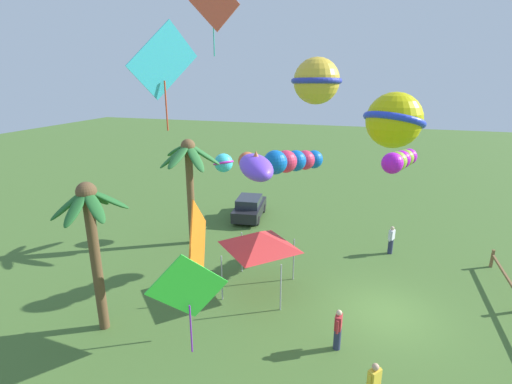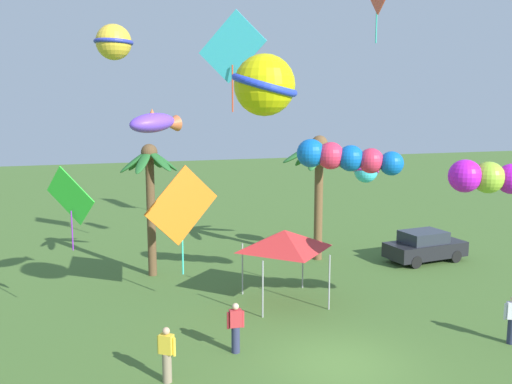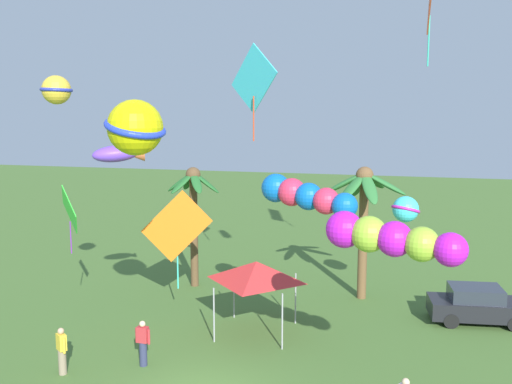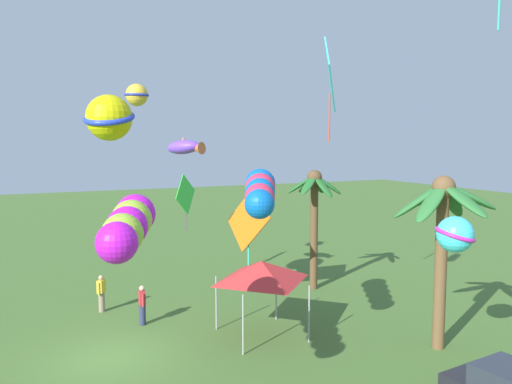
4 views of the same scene
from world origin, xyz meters
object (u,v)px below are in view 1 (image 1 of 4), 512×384
object	(u,v)px
festival_tent	(260,240)
kite_diamond_0	(163,62)
palm_tree_1	(91,226)
kite_ball_9	(316,81)
kite_diamond_3	(189,289)
parked_car_0	(249,207)
kite_fish_1	(255,166)
spectator_1	(391,240)
spectator_0	(338,329)
kite_diamond_4	(198,244)
kite_tube_10	(400,160)
kite_ball_5	(394,120)
kite_ball_7	(223,163)
kite_tube_6	(293,161)
palm_tree_0	(189,166)
kite_diamond_8	(213,2)

from	to	relation	value
festival_tent	kite_diamond_0	distance (m)	8.29
palm_tree_1	kite_ball_9	distance (m)	9.71
kite_diamond_3	kite_ball_9	distance (m)	5.56
parked_car_0	kite_fish_1	distance (m)	15.51
spectator_1	spectator_0	bearing A→B (deg)	166.73
spectator_0	kite_diamond_4	size ratio (longest dim) A/B	0.38
spectator_1	kite_tube_10	bearing A→B (deg)	174.39
kite_diamond_0	kite_tube_10	xyz separation A→B (m)	(6.06, -9.34, -4.51)
kite_ball_5	kite_ball_7	xyz separation A→B (m)	(7.95, 8.80, -3.64)
spectator_0	kite_tube_6	world-z (taller)	kite_tube_6
palm_tree_0	palm_tree_1	size ratio (longest dim) A/B	1.04
palm_tree_0	kite_diamond_4	size ratio (longest dim) A/B	1.45
festival_tent	kite_tube_10	distance (m)	8.16
festival_tent	kite_tube_10	xyz separation A→B (m)	(5.01, -5.76, 2.89)
kite_ball_7	palm_tree_1	bearing A→B (deg)	173.56
parked_car_0	kite_ball_9	bearing A→B (deg)	-156.64
kite_tube_6	kite_diamond_8	world-z (taller)	kite_diamond_8
kite_diamond_0	kite_diamond_8	xyz separation A→B (m)	(7.20, 0.92, 3.27)
palm_tree_0	spectator_1	bearing A→B (deg)	-80.02
spectator_1	kite_diamond_0	xyz separation A→B (m)	(-6.65, 9.39, 9.06)
kite_diamond_0	kite_ball_9	bearing A→B (deg)	-127.94
kite_ball_5	kite_ball_9	world-z (taller)	kite_ball_9
palm_tree_0	kite_ball_9	distance (m)	13.78
palm_tree_0	kite_diamond_4	distance (m)	8.46
kite_fish_1	kite_ball_9	bearing A→B (deg)	-126.24
spectator_1	kite_diamond_8	size ratio (longest dim) A/B	0.36
kite_fish_1	palm_tree_1	bearing A→B (deg)	85.22
parked_car_0	kite_fish_1	xyz separation A→B (m)	(-13.44, -4.58, 6.25)
kite_ball_9	kite_fish_1	bearing A→B (deg)	53.76
kite_diamond_0	kite_ball_5	size ratio (longest dim) A/B	1.66
palm_tree_1	kite_tube_10	bearing A→B (deg)	-48.67
parked_car_0	kite_diamond_0	world-z (taller)	kite_diamond_0
spectator_0	kite_fish_1	size ratio (longest dim) A/B	0.79
spectator_1	kite_diamond_8	xyz separation A→B (m)	(0.55, 10.32, 12.32)
kite_ball_5	festival_tent	bearing A→B (deg)	63.58
kite_diamond_4	kite_ball_5	xyz separation A→B (m)	(1.27, -6.09, 4.36)
kite_diamond_8	festival_tent	bearing A→B (deg)	-143.83
kite_diamond_0	kite_ball_7	world-z (taller)	kite_diamond_0
spectator_1	kite_fish_1	distance (m)	13.04
kite_tube_6	kite_diamond_8	distance (m)	10.18
parked_car_0	festival_tent	distance (m)	9.24
festival_tent	kite_fish_1	xyz separation A→B (m)	(-4.96, -1.33, 4.54)
kite_diamond_3	kite_ball_5	distance (m)	7.69
kite_diamond_4	kite_ball_5	world-z (taller)	kite_ball_5
palm_tree_1	kite_tube_10	size ratio (longest dim) A/B	1.63
kite_fish_1	kite_ball_5	bearing A→B (deg)	-55.31
kite_diamond_4	kite_tube_6	size ratio (longest dim) A/B	1.16
palm_tree_0	kite_ball_5	bearing A→B (deg)	-121.14
kite_tube_6	kite_ball_9	xyz separation A→B (m)	(-8.27, -2.13, 3.65)
festival_tent	kite_ball_7	size ratio (longest dim) A/B	1.69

